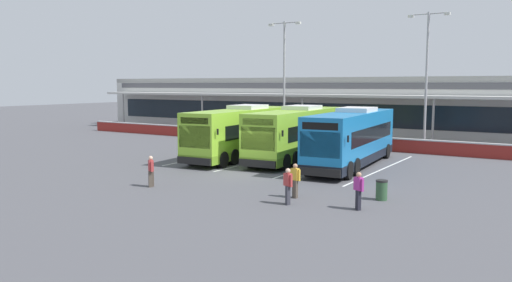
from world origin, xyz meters
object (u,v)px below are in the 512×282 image
object	(u,v)px
coach_bus_leftmost	(242,133)
litter_bin	(382,190)
pedestrian_child	(151,170)
lamp_post_centre	(427,72)
pedestrian_with_handbag	(295,180)
pedestrian_near_bin	(359,189)
coach_bus_left_centre	(297,134)
pedestrian_in_dark_coat	(288,185)
coach_bus_centre	(352,139)
lamp_post_west	(284,73)

from	to	relation	value
coach_bus_leftmost	litter_bin	world-z (taller)	coach_bus_leftmost
pedestrian_child	lamp_post_centre	size ratio (longest dim) A/B	0.15
pedestrian_with_handbag	pedestrian_near_bin	size ratio (longest dim) A/B	1.00
coach_bus_leftmost	pedestrian_child	xyz separation A→B (m)	(1.99, -11.38, -0.91)
coach_bus_left_centre	pedestrian_near_bin	bearing A→B (deg)	-51.99
pedestrian_with_handbag	pedestrian_child	xyz separation A→B (m)	(-7.48, -1.74, 0.02)
pedestrian_in_dark_coat	pedestrian_near_bin	distance (m)	3.08
pedestrian_with_handbag	litter_bin	bearing A→B (deg)	25.47
litter_bin	pedestrian_in_dark_coat	bearing A→B (deg)	-136.63
coach_bus_left_centre	pedestrian_child	xyz separation A→B (m)	(-1.88, -12.61, -0.91)
pedestrian_child	pedestrian_near_bin	bearing A→B (deg)	6.10
coach_bus_left_centre	pedestrian_child	size ratio (longest dim) A/B	7.60
pedestrian_with_handbag	pedestrian_near_bin	world-z (taller)	same
pedestrian_child	coach_bus_leftmost	bearing A→B (deg)	99.94
coach_bus_left_centre	lamp_post_centre	distance (m)	12.89
coach_bus_centre	pedestrian_with_handbag	distance (m)	10.21
lamp_post_west	pedestrian_in_dark_coat	bearing A→B (deg)	-60.46
lamp_post_west	lamp_post_centre	world-z (taller)	same
coach_bus_left_centre	lamp_post_west	world-z (taller)	lamp_post_west
lamp_post_centre	lamp_post_west	bearing A→B (deg)	-175.82
pedestrian_child	lamp_post_west	world-z (taller)	lamp_post_west
pedestrian_in_dark_coat	pedestrian_near_bin	xyz separation A→B (m)	(2.98, 0.76, 0.00)
coach_bus_left_centre	pedestrian_in_dark_coat	xyz separation A→B (m)	(5.96, -12.21, -0.91)
pedestrian_near_bin	lamp_post_west	xyz separation A→B (m)	(-15.23, 20.87, 5.42)
lamp_post_centre	coach_bus_left_centre	bearing A→B (deg)	-121.23
pedestrian_in_dark_coat	coach_bus_left_centre	bearing A→B (deg)	116.04
coach_bus_left_centre	pedestrian_in_dark_coat	world-z (taller)	coach_bus_left_centre
lamp_post_west	coach_bus_leftmost	bearing A→B (deg)	-77.21
coach_bus_left_centre	coach_bus_centre	size ratio (longest dim) A/B	1.00
coach_bus_leftmost	litter_bin	distance (m)	15.34
pedestrian_child	pedestrian_with_handbag	bearing A→B (deg)	13.10
coach_bus_leftmost	coach_bus_left_centre	bearing A→B (deg)	17.55
litter_bin	coach_bus_left_centre	bearing A→B (deg)	135.13
lamp_post_west	pedestrian_with_handbag	bearing A→B (deg)	-59.62
coach_bus_leftmost	pedestrian_with_handbag	bearing A→B (deg)	-45.50
pedestrian_with_handbag	lamp_post_west	size ratio (longest dim) A/B	0.15
pedestrian_near_bin	coach_bus_leftmost	bearing A→B (deg)	141.42
coach_bus_centre	litter_bin	distance (m)	9.74
pedestrian_with_handbag	pedestrian_in_dark_coat	world-z (taller)	same
coach_bus_centre	pedestrian_child	world-z (taller)	coach_bus_centre
lamp_post_centre	pedestrian_with_handbag	bearing A→B (deg)	-91.79
pedestrian_in_dark_coat	lamp_post_west	bearing A→B (deg)	119.54
litter_bin	pedestrian_with_handbag	bearing A→B (deg)	-154.53
pedestrian_near_bin	lamp_post_west	distance (m)	26.40
coach_bus_leftmost	pedestrian_near_bin	distance (m)	16.42
coach_bus_leftmost	litter_bin	bearing A→B (deg)	-31.25
pedestrian_in_dark_coat	pedestrian_child	world-z (taller)	same
coach_bus_leftmost	pedestrian_with_handbag	size ratio (longest dim) A/B	7.60
coach_bus_centre	pedestrian_child	xyz separation A→B (m)	(-6.30, -11.84, -0.91)
lamp_post_centre	pedestrian_in_dark_coat	bearing A→B (deg)	-90.76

